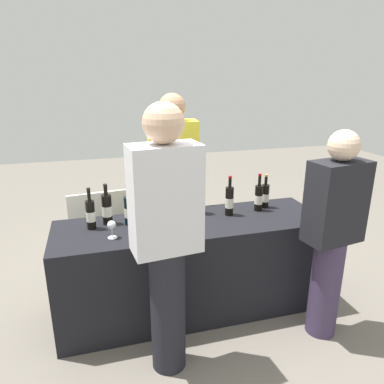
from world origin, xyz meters
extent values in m
plane|color=slate|center=(0.00, 0.00, 0.00)|extent=(12.00, 12.00, 0.00)
cube|color=black|center=(0.00, 0.00, 0.39)|extent=(2.14, 0.65, 0.78)
cylinder|color=black|center=(-0.76, 0.08, 0.89)|extent=(0.07, 0.07, 0.22)
cylinder|color=black|center=(-0.76, 0.08, 1.05)|extent=(0.03, 0.03, 0.08)
cylinder|color=black|center=(-0.76, 0.08, 1.10)|extent=(0.03, 0.03, 0.02)
cylinder|color=silver|center=(-0.76, 0.08, 0.88)|extent=(0.07, 0.07, 0.08)
cylinder|color=black|center=(-0.64, 0.15, 0.90)|extent=(0.08, 0.08, 0.23)
cylinder|color=black|center=(-0.64, 0.15, 1.05)|extent=(0.03, 0.03, 0.07)
cylinder|color=black|center=(-0.64, 0.15, 1.10)|extent=(0.03, 0.03, 0.02)
cylinder|color=silver|center=(-0.64, 0.15, 0.89)|extent=(0.08, 0.08, 0.08)
cylinder|color=black|center=(-0.48, 0.09, 0.89)|extent=(0.07, 0.07, 0.22)
cylinder|color=black|center=(-0.48, 0.09, 1.05)|extent=(0.03, 0.03, 0.09)
cylinder|color=maroon|center=(-0.48, 0.09, 1.10)|extent=(0.03, 0.03, 0.02)
cylinder|color=silver|center=(-0.48, 0.09, 0.88)|extent=(0.07, 0.07, 0.08)
cylinder|color=black|center=(-0.17, 0.11, 0.90)|extent=(0.07, 0.07, 0.23)
cylinder|color=black|center=(-0.17, 0.11, 1.06)|extent=(0.03, 0.03, 0.08)
cylinder|color=maroon|center=(-0.17, 0.11, 1.11)|extent=(0.03, 0.03, 0.02)
cylinder|color=silver|center=(-0.17, 0.11, 0.89)|extent=(0.07, 0.07, 0.08)
cylinder|color=black|center=(0.12, 0.16, 0.89)|extent=(0.07, 0.07, 0.22)
cylinder|color=black|center=(0.12, 0.16, 1.05)|extent=(0.03, 0.03, 0.08)
cylinder|color=gold|center=(0.12, 0.16, 1.10)|extent=(0.03, 0.03, 0.02)
cylinder|color=silver|center=(0.12, 0.16, 0.88)|extent=(0.08, 0.08, 0.08)
cylinder|color=black|center=(0.34, 0.07, 0.90)|extent=(0.07, 0.07, 0.24)
cylinder|color=black|center=(0.34, 0.07, 1.06)|extent=(0.03, 0.03, 0.08)
cylinder|color=maroon|center=(0.34, 0.07, 1.11)|extent=(0.03, 0.03, 0.02)
cylinder|color=silver|center=(0.34, 0.07, 0.89)|extent=(0.07, 0.07, 0.08)
cylinder|color=black|center=(0.61, 0.10, 0.89)|extent=(0.07, 0.07, 0.22)
cylinder|color=black|center=(0.61, 0.10, 1.05)|extent=(0.03, 0.03, 0.09)
cylinder|color=maroon|center=(0.61, 0.10, 1.10)|extent=(0.03, 0.03, 0.02)
cylinder|color=silver|center=(0.61, 0.10, 0.88)|extent=(0.07, 0.07, 0.08)
cylinder|color=black|center=(0.70, 0.15, 0.89)|extent=(0.07, 0.07, 0.20)
cylinder|color=black|center=(0.70, 0.15, 1.03)|extent=(0.03, 0.03, 0.08)
cylinder|color=gold|center=(0.70, 0.15, 1.07)|extent=(0.03, 0.03, 0.02)
cylinder|color=silver|center=(0.70, 0.15, 0.88)|extent=(0.07, 0.07, 0.07)
cylinder|color=silver|center=(-0.62, -0.12, 0.79)|extent=(0.07, 0.07, 0.00)
cylinder|color=silver|center=(-0.62, -0.12, 0.82)|extent=(0.01, 0.01, 0.07)
sphere|color=silver|center=(-0.62, -0.12, 0.88)|extent=(0.06, 0.06, 0.06)
sphere|color=#590C19|center=(-0.62, -0.12, 0.87)|extent=(0.03, 0.03, 0.03)
cylinder|color=silver|center=(-0.28, -0.09, 0.79)|extent=(0.06, 0.06, 0.00)
cylinder|color=silver|center=(-0.28, -0.09, 0.82)|extent=(0.01, 0.01, 0.06)
sphere|color=silver|center=(-0.28, -0.09, 0.88)|extent=(0.06, 0.06, 0.06)
sphere|color=#590C19|center=(-0.28, -0.09, 0.87)|extent=(0.04, 0.04, 0.04)
cylinder|color=silver|center=(-0.14, -0.07, 0.79)|extent=(0.06, 0.06, 0.00)
cylinder|color=silver|center=(-0.14, -0.07, 0.83)|extent=(0.01, 0.01, 0.08)
sphere|color=silver|center=(-0.14, -0.07, 0.90)|extent=(0.07, 0.07, 0.07)
sphere|color=#590C19|center=(-0.14, -0.07, 0.89)|extent=(0.04, 0.04, 0.04)
cylinder|color=black|center=(-0.02, 0.57, 0.43)|extent=(0.24, 0.24, 0.86)
cube|color=yellow|center=(-0.02, 0.57, 1.19)|extent=(0.45, 0.27, 0.65)
sphere|color=tan|center=(-0.02, 0.57, 1.63)|extent=(0.23, 0.23, 0.23)
cylinder|color=black|center=(-0.32, -0.57, 0.44)|extent=(0.23, 0.23, 0.87)
cube|color=silver|center=(-0.32, -0.57, 1.20)|extent=(0.43, 0.27, 0.65)
sphere|color=#D8AD8C|center=(-0.32, -0.57, 1.64)|extent=(0.24, 0.24, 0.24)
cylinder|color=#3F3351|center=(0.88, -0.55, 0.39)|extent=(0.22, 0.22, 0.77)
cube|color=black|center=(0.88, -0.55, 1.06)|extent=(0.43, 0.28, 0.58)
sphere|color=beige|center=(0.88, -0.55, 1.45)|extent=(0.21, 0.21, 0.21)
cube|color=white|center=(-0.68, 0.84, 0.41)|extent=(0.61, 0.10, 0.83)
camera|label=1|loc=(-0.71, -2.54, 1.90)|focal=33.86mm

